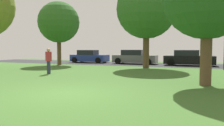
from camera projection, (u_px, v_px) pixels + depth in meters
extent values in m
plane|color=#3D6628|center=(68.00, 94.00, 7.91)|extent=(44.00, 44.00, 0.00)
cube|color=#28282B|center=(156.00, 64.00, 22.69)|extent=(44.00, 6.40, 0.01)
cylinder|color=brown|center=(206.00, 55.00, 9.58)|extent=(0.48, 0.48, 2.67)
cylinder|color=brown|center=(146.00, 50.00, 18.56)|extent=(0.51, 0.51, 3.06)
sphere|color=#2D6023|center=(146.00, 8.00, 18.35)|extent=(4.96, 4.96, 4.96)
cylinder|color=brown|center=(59.00, 50.00, 22.02)|extent=(0.39, 0.39, 2.88)
sphere|color=#2D6023|center=(59.00, 22.00, 21.85)|extent=(4.02, 4.02, 4.02)
cylinder|color=#2D334C|center=(48.00, 68.00, 14.18)|extent=(0.14, 0.14, 0.80)
cylinder|color=#2D334C|center=(49.00, 68.00, 14.06)|extent=(0.14, 0.14, 0.80)
cube|color=#B72D38|center=(49.00, 56.00, 14.08)|extent=(0.33, 0.38, 0.60)
sphere|color=tan|center=(48.00, 50.00, 14.05)|extent=(0.22, 0.22, 0.22)
cube|color=#233893|center=(90.00, 58.00, 25.95)|extent=(4.33, 1.73, 0.75)
cube|color=black|center=(88.00, 52.00, 26.00)|extent=(2.08, 1.52, 0.55)
cylinder|color=black|center=(105.00, 60.00, 26.19)|extent=(0.64, 0.22, 0.64)
cylinder|color=black|center=(98.00, 60.00, 24.60)|extent=(0.64, 0.22, 0.64)
cylinder|color=black|center=(82.00, 59.00, 27.34)|extent=(0.64, 0.22, 0.64)
cylinder|color=black|center=(74.00, 60.00, 25.74)|extent=(0.64, 0.22, 0.64)
cube|color=slate|center=(135.00, 59.00, 23.75)|extent=(4.60, 1.71, 0.77)
cube|color=black|center=(133.00, 52.00, 23.79)|extent=(2.21, 1.50, 0.56)
cylinder|color=black|center=(152.00, 61.00, 23.94)|extent=(0.64, 0.22, 0.64)
cylinder|color=black|center=(148.00, 62.00, 22.36)|extent=(0.64, 0.22, 0.64)
cylinder|color=black|center=(123.00, 60.00, 25.16)|extent=(0.64, 0.22, 0.64)
cylinder|color=black|center=(118.00, 61.00, 23.58)|extent=(0.64, 0.22, 0.64)
cube|color=black|center=(189.00, 60.00, 21.27)|extent=(4.60, 1.82, 0.78)
cube|color=black|center=(187.00, 53.00, 21.31)|extent=(2.21, 1.60, 0.54)
cylinder|color=black|center=(208.00, 62.00, 21.51)|extent=(0.64, 0.22, 0.64)
cylinder|color=black|center=(208.00, 63.00, 19.83)|extent=(0.64, 0.22, 0.64)
cylinder|color=black|center=(173.00, 61.00, 22.73)|extent=(0.64, 0.22, 0.64)
cylinder|color=black|center=(171.00, 62.00, 21.05)|extent=(0.64, 0.22, 0.64)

